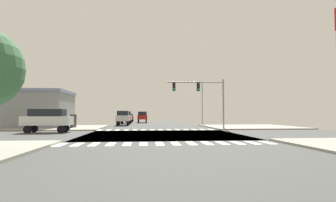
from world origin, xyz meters
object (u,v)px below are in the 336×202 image
object	(u,v)px
traffic_signal_mast	(201,92)
sedan_nearside_1	(129,117)
street_lamp	(201,98)
suv_leading_3	(48,119)
suv_queued_2	(123,117)
bank_building	(19,109)
suv_farside_1	(126,116)
pickup_middle_1	(142,117)

from	to	relation	value
traffic_signal_mast	sedan_nearside_1	xyz separation A→B (m)	(-10.08, 31.08, -3.36)
traffic_signal_mast	sedan_nearside_1	distance (m)	32.85
street_lamp	suv_leading_3	distance (m)	25.88
sedan_nearside_1	suv_leading_3	distance (m)	35.30
suv_queued_2	suv_leading_3	size ratio (longest dim) A/B	1.00
suv_leading_3	sedan_nearside_1	bearing A→B (deg)	169.75
bank_building	suv_farside_1	xyz separation A→B (m)	(13.48, 13.26, -1.12)
suv_farside_1	suv_leading_3	xyz separation A→B (m)	(-6.28, -23.23, 0.00)
traffic_signal_mast	street_lamp	xyz separation A→B (m)	(2.88, 13.37, 0.04)
traffic_signal_mast	suv_leading_3	size ratio (longest dim) A/B	1.50
suv_queued_2	suv_leading_3	xyz separation A→B (m)	(-6.28, -15.55, 0.00)
sedan_nearside_1	suv_queued_2	size ratio (longest dim) A/B	0.93
suv_leading_3	street_lamp	bearing A→B (deg)	131.50
sedan_nearside_1	suv_farside_1	world-z (taller)	suv_farside_1
traffic_signal_mast	suv_queued_2	distance (m)	15.90
street_lamp	suv_farside_1	xyz separation A→B (m)	(-12.96, 6.21, -3.12)
suv_farside_1	pickup_middle_1	bearing A→B (deg)	-118.75
street_lamp	bank_building	distance (m)	27.44
street_lamp	pickup_middle_1	world-z (taller)	street_lamp
street_lamp	suv_farside_1	world-z (taller)	street_lamp
sedan_nearside_1	traffic_signal_mast	bearing A→B (deg)	107.96
street_lamp	suv_farside_1	distance (m)	14.71
traffic_signal_mast	bank_building	world-z (taller)	traffic_signal_mast
street_lamp	suv_leading_3	world-z (taller)	street_lamp
sedan_nearside_1	suv_leading_3	world-z (taller)	suv_leading_3
street_lamp	suv_queued_2	size ratio (longest dim) A/B	1.63
suv_farside_1	suv_queued_2	size ratio (longest dim) A/B	1.00
traffic_signal_mast	suv_leading_3	world-z (taller)	traffic_signal_mast
bank_building	suv_queued_2	distance (m)	14.63
sedan_nearside_1	suv_queued_2	world-z (taller)	suv_queued_2
suv_farside_1	suv_queued_2	bearing A→B (deg)	90.00
traffic_signal_mast	suv_farside_1	bearing A→B (deg)	117.23
sedan_nearside_1	suv_farside_1	xyz separation A→B (m)	(-0.00, -11.50, 0.28)
street_lamp	suv_queued_2	bearing A→B (deg)	-173.54
bank_building	suv_farside_1	bearing A→B (deg)	44.52
sedan_nearside_1	pickup_middle_1	world-z (taller)	pickup_middle_1
traffic_signal_mast	bank_building	size ratio (longest dim) A/B	0.47
traffic_signal_mast	sedan_nearside_1	size ratio (longest dim) A/B	1.61
street_lamp	suv_leading_3	bearing A→B (deg)	-138.50
street_lamp	suv_queued_2	distance (m)	13.41
suv_queued_2	street_lamp	bearing A→B (deg)	-173.54
bank_building	traffic_signal_mast	bearing A→B (deg)	-15.03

